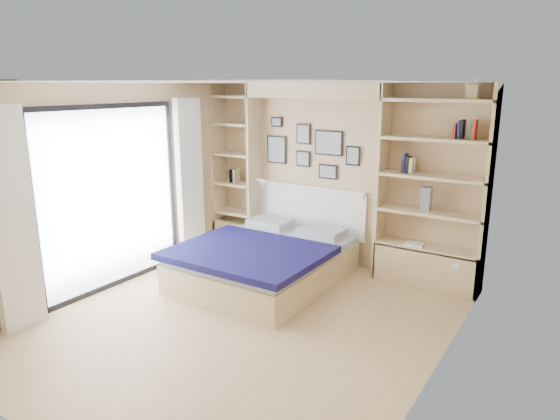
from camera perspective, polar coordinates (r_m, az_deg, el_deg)
The scene contains 8 objects.
ground at distance 5.50m, azimuth -4.33°, elevation -12.67°, with size 4.50×4.50×0.00m, color tan.
room_shell at distance 6.53m, azimuth 0.79°, elevation 1.78°, with size 4.50×4.50×4.50m.
bed at distance 6.46m, azimuth -1.67°, elevation -5.74°, with size 1.79×2.25×1.07m.
photo_gallery at distance 7.08m, azimuth 3.37°, elevation 7.05°, with size 1.48×0.02×0.82m.
reading_lamps at distance 6.89m, azimuth 3.50°, elevation 2.61°, with size 1.92×0.12×0.15m.
shelf_decor at distance 6.31m, azimuth 15.00°, elevation 6.48°, with size 3.53×0.23×2.03m.
deck at distance 8.04m, azimuth -25.42°, elevation -5.21°, with size 3.20×4.00×0.05m, color brown.
deck_chair at distance 8.32m, azimuth -22.73°, elevation -1.69°, with size 0.66×0.86×0.76m.
Camera 1 is at (2.98, -3.90, 2.48)m, focal length 32.00 mm.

